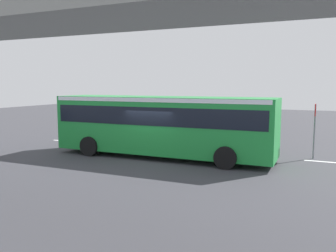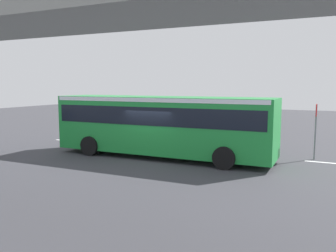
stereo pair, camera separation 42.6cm
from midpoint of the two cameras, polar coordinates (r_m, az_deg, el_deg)
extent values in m
plane|color=#38383D|center=(17.89, -2.90, -5.41)|extent=(80.00, 80.00, 0.00)
cube|color=#1E8C38|center=(18.10, -1.61, 0.25)|extent=(11.50, 2.55, 2.86)
cube|color=black|center=(18.05, -1.62, 1.88)|extent=(11.04, 2.59, 0.90)
cube|color=white|center=(18.00, -1.62, 4.41)|extent=(11.27, 2.58, 0.20)
cube|color=black|center=(21.17, -15.89, 1.88)|extent=(0.04, 2.24, 1.20)
cylinder|color=black|center=(19.08, -13.33, -3.23)|extent=(1.04, 0.30, 1.04)
cylinder|color=black|center=(21.14, -9.18, -2.17)|extent=(1.04, 0.30, 1.04)
cylinder|color=black|center=(15.85, 8.57, -5.14)|extent=(1.04, 0.30, 1.04)
cylinder|color=black|center=(18.28, 10.66, -3.59)|extent=(1.04, 0.30, 1.04)
cylinder|color=slate|center=(19.16, 22.16, -0.84)|extent=(0.08, 0.08, 2.80)
cube|color=red|center=(19.05, 22.31, 2.44)|extent=(0.04, 0.60, 0.60)
cube|color=silver|center=(18.80, 23.76, -5.37)|extent=(2.00, 0.20, 0.01)
cube|color=silver|center=(19.19, 11.70, -4.70)|extent=(2.00, 0.20, 0.01)
cube|color=silver|center=(20.36, 0.60, -3.90)|extent=(2.00, 0.20, 0.01)
cube|color=silver|center=(22.21, -8.96, -3.09)|extent=(2.00, 0.20, 0.01)
cube|color=silver|center=(24.57, -16.85, -2.35)|extent=(2.00, 0.20, 0.01)
camera|label=1|loc=(0.21, -90.66, -0.08)|focal=37.40mm
camera|label=2|loc=(0.21, 89.34, 0.08)|focal=37.40mm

